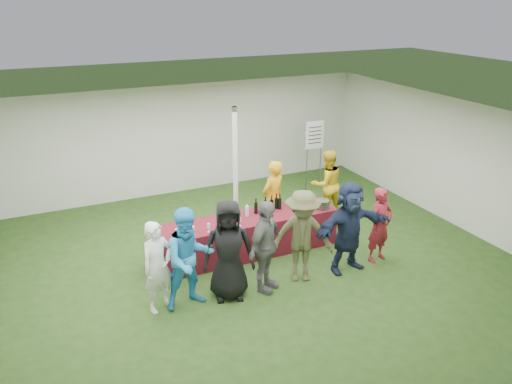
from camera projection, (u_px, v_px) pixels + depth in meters
name	position (u px, v px, depth m)	size (l,w,h in m)	color
ground	(236.00, 263.00, 9.38)	(60.00, 60.00, 0.00)	#284719
tent	(235.00, 172.00, 10.08)	(10.00, 10.00, 10.00)	white
serving_table	(247.00, 236.00, 9.61)	(3.60, 0.80, 0.75)	maroon
wine_bottles	(270.00, 205.00, 9.76)	(0.59, 0.12, 0.32)	black
wine_glasses	(228.00, 222.00, 9.04)	(2.76, 0.10, 0.16)	silver
water_bottle	(247.00, 211.00, 9.52)	(0.07, 0.07, 0.23)	silver
bar_towel	(318.00, 203.00, 10.13)	(0.25, 0.18, 0.03)	white
dump_bucket	(323.00, 204.00, 9.86)	(0.26, 0.26, 0.18)	slate
wine_list_sign	(315.00, 140.00, 12.42)	(0.50, 0.03, 1.80)	slate
staff_pourer	(273.00, 199.00, 10.19)	(0.59, 0.39, 1.63)	gold
staff_back	(327.00, 184.00, 11.10)	(0.75, 0.59, 1.55)	yellow
customer_0	(158.00, 267.00, 7.77)	(0.55, 0.36, 1.52)	white
customer_1	(190.00, 258.00, 7.83)	(0.83, 0.64, 1.70)	#2C9CDE
customer_2	(228.00, 250.00, 8.06)	(0.84, 0.55, 1.72)	black
customer_3	(265.00, 247.00, 8.26)	(0.96, 0.40, 1.63)	slate
customer_4	(302.00, 236.00, 8.56)	(1.09, 0.62, 1.68)	#4C4D2D
customer_5	(349.00, 227.00, 8.87)	(1.58, 0.50, 1.70)	#1A233F
customer_6	(380.00, 225.00, 9.25)	(0.53, 0.35, 1.45)	maroon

